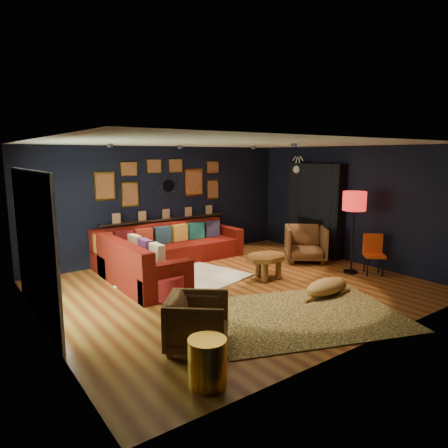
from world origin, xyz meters
TOP-DOWN VIEW (x-y plane):
  - floor at (0.00, 0.00)m, footprint 6.50×6.50m
  - room_walls at (0.00, 0.00)m, footprint 6.50×6.50m
  - sectional at (-0.61, 1.81)m, footprint 3.41×2.69m
  - ledge at (0.00, 2.68)m, footprint 3.20×0.12m
  - gallery_wall at (-0.01, 2.72)m, footprint 3.15×0.04m
  - sunburst_mirror at (0.10, 2.72)m, footprint 0.47×0.16m
  - fireplace at (3.09, 0.90)m, footprint 0.31×1.60m
  - deer_head at (3.14, 1.40)m, footprint 0.50×0.28m
  - sliding_door at (-3.22, 0.60)m, footprint 0.06×2.80m
  - ceiling_spots at (-0.00, 0.80)m, footprint 3.30×2.50m
  - shag_rug at (-0.54, 0.83)m, footprint 2.58×2.16m
  - leopard_rug at (0.04, -1.65)m, footprint 3.45×2.96m
  - coffee_table at (0.79, 0.04)m, footprint 0.97×0.77m
  - pouf at (-1.30, 0.20)m, footprint 0.58×0.58m
  - armchair_left at (-1.80, -1.59)m, footprint 0.99×1.00m
  - armchair_right at (2.44, 0.55)m, footprint 1.19×1.18m
  - gold_stool at (-2.16, -2.35)m, footprint 0.41×0.41m
  - orange_chair at (2.80, -0.96)m, footprint 0.54×0.54m
  - floor_lamp at (2.50, -0.66)m, footprint 0.46×0.46m
  - dog at (1.00, -1.27)m, footprint 1.26×0.65m

SIDE VIEW (x-z plane):
  - floor at x=0.00m, z-range 0.00..0.00m
  - leopard_rug at x=0.04m, z-range 0.00..0.02m
  - shag_rug at x=-0.54m, z-range 0.00..0.03m
  - dog at x=1.00m, z-range 0.02..0.41m
  - pouf at x=-1.30m, z-range 0.03..0.41m
  - gold_stool at x=-2.16m, z-range 0.00..0.52m
  - sectional at x=-0.61m, z-range -0.11..0.75m
  - armchair_left at x=-1.80m, z-range 0.00..0.75m
  - coffee_table at x=0.79m, z-range 0.17..0.62m
  - armchair_right at x=2.44m, z-range 0.00..0.90m
  - orange_chair at x=2.80m, z-range 0.07..0.89m
  - ledge at x=0.00m, z-range 0.90..0.94m
  - fireplace at x=3.09m, z-range -0.08..2.12m
  - sliding_door at x=-3.22m, z-range 0.00..2.20m
  - floor_lamp at x=2.50m, z-range 0.58..2.26m
  - room_walls at x=0.00m, z-range -1.66..4.84m
  - sunburst_mirror at x=0.10m, z-range 1.46..1.93m
  - gallery_wall at x=-0.01m, z-range 1.30..2.32m
  - deer_head at x=3.14m, z-range 1.83..2.28m
  - ceiling_spots at x=0.00m, z-range 2.53..2.59m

